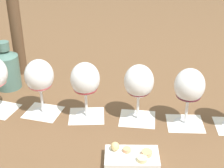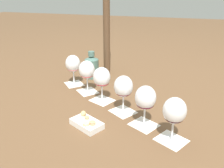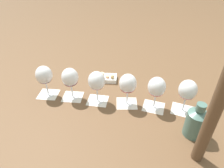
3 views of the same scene
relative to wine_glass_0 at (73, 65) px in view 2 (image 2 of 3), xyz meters
The scene contains 16 objects.
ground_plane 0.41m from the wine_glass_0, 34.36° to the right, with size 8.00×8.00×0.00m, color brown.
tasting_card_0 0.13m from the wine_glass_0, ahead, with size 0.16×0.16×0.00m.
tasting_card_1 0.20m from the wine_glass_0, 33.70° to the right, with size 0.16×0.16×0.00m.
tasting_card_2 0.33m from the wine_glass_0, 34.65° to the right, with size 0.15×0.14×0.00m.
tasting_card_3 0.49m from the wine_glass_0, 33.89° to the right, with size 0.15×0.15×0.00m.
tasting_card_4 0.64m from the wine_glass_0, 34.70° to the right, with size 0.15×0.15×0.00m.
tasting_card_5 0.79m from the wine_glass_0, 34.35° to the right, with size 0.15×0.15×0.00m.
wine_glass_0 is the anchor object (origin of this frame).
wine_glass_1 0.16m from the wine_glass_0, 33.70° to the right, with size 0.09×0.09×0.19m.
wine_glass_2 0.31m from the wine_glass_0, 34.65° to the right, with size 0.09×0.09×0.19m.
wine_glass_3 0.48m from the wine_glass_0, 33.89° to the right, with size 0.09×0.09×0.19m.
wine_glass_4 0.63m from the wine_glass_0, 34.70° to the right, with size 0.09×0.09×0.19m.
wine_glass_5 0.78m from the wine_glass_0, 34.35° to the right, with size 0.09×0.09×0.19m.
ceramic_vase 0.17m from the wine_glass_0, 65.93° to the left, with size 0.10×0.10×0.19m.
snack_dish 0.53m from the wine_glass_0, 58.67° to the right, with size 0.17×0.14×0.05m.
umbrella_pole 0.48m from the wine_glass_0, 61.20° to the left, with size 0.05×0.05×1.01m.
Camera 2 is at (0.32, -1.07, 0.59)m, focal length 38.00 mm.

